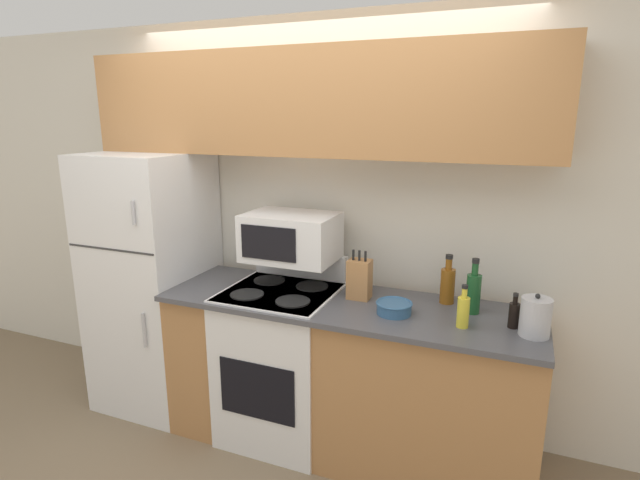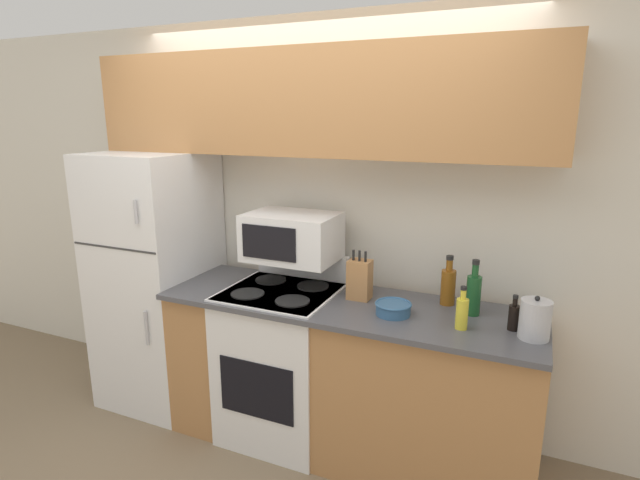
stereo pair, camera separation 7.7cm
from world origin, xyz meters
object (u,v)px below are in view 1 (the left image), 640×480
at_px(refrigerator, 153,281).
at_px(bowl, 394,307).
at_px(stove, 282,361).
at_px(knife_block, 359,279).
at_px(bottle_whiskey, 448,284).
at_px(microwave, 291,237).
at_px(kettle, 535,317).
at_px(bottle_wine_green, 473,292).
at_px(bottle_soy_sauce, 514,314).
at_px(bottle_cooking_spray, 463,311).

bearing_deg(refrigerator, bowl, -3.82).
bearing_deg(stove, bowl, -5.62).
distance_m(knife_block, bottle_whiskey, 0.49).
xyz_separation_m(knife_block, bowl, (0.24, -0.15, -0.08)).
distance_m(stove, knife_block, 0.73).
bearing_deg(microwave, bottle_whiskey, 5.17).
distance_m(microwave, kettle, 1.40).
distance_m(bottle_wine_green, bottle_soy_sauce, 0.25).
relative_size(bottle_soy_sauce, bottle_cooking_spray, 0.82).
relative_size(refrigerator, bottle_wine_green, 5.76).
bearing_deg(bottle_cooking_spray, stove, 174.15).
relative_size(refrigerator, bowl, 8.85).
bearing_deg(kettle, bottle_wine_green, 148.83).
bearing_deg(knife_block, microwave, 175.99).
bearing_deg(microwave, bottle_soy_sauce, -6.07).
xyz_separation_m(bowl, kettle, (0.69, -0.01, 0.06)).
distance_m(refrigerator, stove, 1.06).
bearing_deg(knife_block, stove, -169.76).
bearing_deg(bottle_whiskey, microwave, -174.83).
height_order(microwave, bottle_whiskey, microwave).
xyz_separation_m(refrigerator, bowl, (1.69, -0.11, 0.11)).
bearing_deg(bottle_wine_green, microwave, 179.28).
distance_m(knife_block, bottle_soy_sauce, 0.84).
relative_size(microwave, bottle_soy_sauce, 3.00).
relative_size(knife_block, bottle_soy_sauce, 1.60).
height_order(knife_block, bottle_whiskey, knife_block).
xyz_separation_m(refrigerator, kettle, (2.38, -0.13, 0.17)).
relative_size(stove, bottle_soy_sauce, 6.14).
distance_m(stove, microwave, 0.77).
height_order(bottle_soy_sauce, kettle, kettle).
bearing_deg(kettle, microwave, 171.84).
xyz_separation_m(bottle_whiskey, kettle, (0.45, -0.28, -0.02)).
xyz_separation_m(stove, kettle, (1.39, -0.08, 0.54)).
bearing_deg(kettle, knife_block, 169.89).
height_order(refrigerator, bottle_soy_sauce, refrigerator).
distance_m(bottle_wine_green, kettle, 0.35).
relative_size(stove, bottle_wine_green, 3.69).
bearing_deg(bottle_wine_green, refrigerator, -178.41).
relative_size(knife_block, bottle_wine_green, 0.96).
distance_m(microwave, bottle_wine_green, 1.09).
height_order(bottle_wine_green, kettle, bottle_wine_green).
bearing_deg(knife_block, bowl, -32.22).
bearing_deg(refrigerator, knife_block, 1.57).
bearing_deg(stove, knife_block, 10.24).
relative_size(bottle_whiskey, kettle, 1.32).
bearing_deg(bottle_cooking_spray, bottle_soy_sauce, 20.51).
relative_size(stove, bottle_cooking_spray, 5.03).
bearing_deg(bottle_soy_sauce, knife_block, 172.84).
distance_m(stove, bottle_whiskey, 1.11).
xyz_separation_m(bottle_soy_sauce, bottle_cooking_spray, (-0.23, -0.09, 0.02)).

